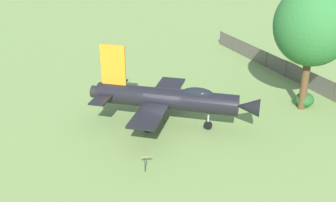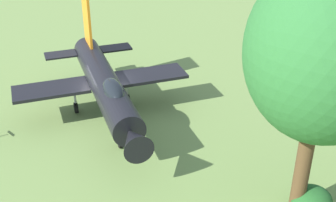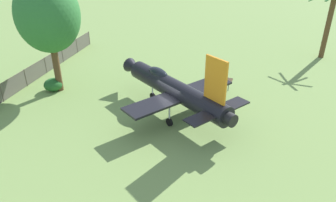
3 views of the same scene
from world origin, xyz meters
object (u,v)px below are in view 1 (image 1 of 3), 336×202
(display_jet, at_px, (171,98))
(shrub_near_fence, at_px, (304,100))
(info_plaque, at_px, (145,159))
(shade_tree, at_px, (313,26))

(display_jet, distance_m, shrub_near_fence, 11.17)
(shrub_near_fence, bearing_deg, info_plaque, -110.81)
(shade_tree, relative_size, info_plaque, 8.38)
(shrub_near_fence, xyz_separation_m, info_plaque, (-5.42, -14.25, 0.30))
(display_jet, relative_size, info_plaque, 10.31)
(shade_tree, bearing_deg, shrub_near_fence, 83.47)
(shrub_near_fence, bearing_deg, display_jet, -130.98)
(shade_tree, distance_m, info_plaque, 15.78)
(shade_tree, distance_m, shrub_near_fence, 6.00)
(shade_tree, height_order, shrub_near_fence, shade_tree)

